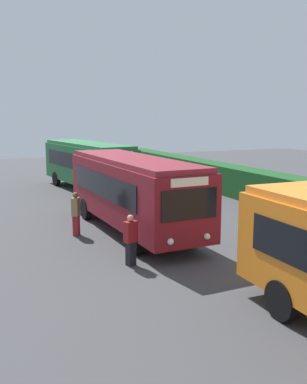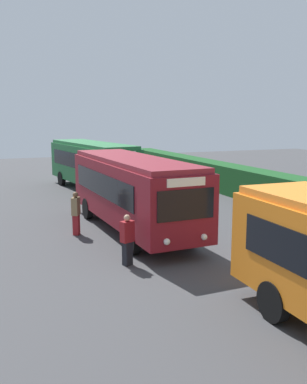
{
  "view_description": "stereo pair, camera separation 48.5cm",
  "coord_description": "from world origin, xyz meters",
  "px_view_note": "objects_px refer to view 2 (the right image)",
  "views": [
    {
      "loc": [
        14.2,
        -6.94,
        4.89
      ],
      "look_at": [
        -2.24,
        0.3,
        1.72
      ],
      "focal_mm": 40.53,
      "sensor_mm": 36.0,
      "label": 1
    },
    {
      "loc": [
        14.39,
        -6.49,
        4.89
      ],
      "look_at": [
        -2.24,
        0.3,
        1.72
      ],
      "focal_mm": 40.53,
      "sensor_mm": 36.0,
      "label": 2
    }
  ],
  "objects_px": {
    "bus_maroon": "(132,189)",
    "person_center": "(127,239)",
    "person_left": "(76,212)",
    "bus_green": "(92,163)"
  },
  "relations": [
    {
      "from": "bus_green",
      "to": "person_center",
      "type": "distance_m",
      "value": 15.01
    },
    {
      "from": "person_left",
      "to": "bus_green",
      "type": "bearing_deg",
      "value": 103.16
    },
    {
      "from": "bus_green",
      "to": "person_left",
      "type": "height_order",
      "value": "bus_green"
    },
    {
      "from": "bus_green",
      "to": "bus_maroon",
      "type": "relative_size",
      "value": 1.03
    },
    {
      "from": "person_left",
      "to": "person_center",
      "type": "relative_size",
      "value": 1.06
    },
    {
      "from": "bus_maroon",
      "to": "person_center",
      "type": "xyz_separation_m",
      "value": [
        4.02,
        -1.61,
        -0.93
      ]
    },
    {
      "from": "bus_maroon",
      "to": "person_center",
      "type": "distance_m",
      "value": 4.43
    },
    {
      "from": "person_left",
      "to": "person_center",
      "type": "height_order",
      "value": "person_left"
    },
    {
      "from": "bus_green",
      "to": "person_left",
      "type": "distance_m",
      "value": 10.99
    },
    {
      "from": "bus_maroon",
      "to": "bus_green",
      "type": "bearing_deg",
      "value": 172.88
    }
  ]
}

